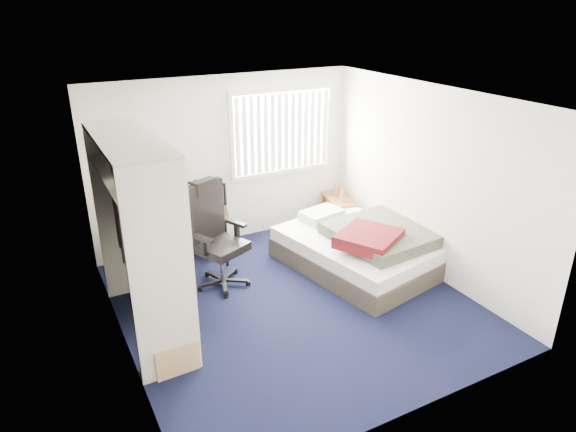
# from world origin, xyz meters

# --- Properties ---
(ground) EXTENTS (4.20, 4.20, 0.00)m
(ground) POSITION_xyz_m (0.00, 0.00, 0.00)
(ground) COLOR black
(ground) RESTS_ON ground
(room_shell) EXTENTS (4.20, 4.20, 4.20)m
(room_shell) POSITION_xyz_m (0.00, 0.00, 1.51)
(room_shell) COLOR silver
(room_shell) RESTS_ON ground
(window_assembly) EXTENTS (1.72, 0.09, 1.32)m
(window_assembly) POSITION_xyz_m (0.90, 2.04, 1.60)
(window_assembly) COLOR white
(window_assembly) RESTS_ON ground
(closet) EXTENTS (0.64, 1.84, 2.22)m
(closet) POSITION_xyz_m (-1.67, 0.27, 1.35)
(closet) COLOR beige
(closet) RESTS_ON ground
(desk) EXTENTS (1.59, 1.07, 1.18)m
(desk) POSITION_xyz_m (-0.92, 1.75, 0.75)
(desk) COLOR black
(desk) RESTS_ON ground
(office_chair) EXTENTS (0.86, 0.86, 1.39)m
(office_chair) POSITION_xyz_m (-0.65, 0.90, 0.53)
(office_chair) COLOR black
(office_chair) RESTS_ON ground
(footstool) EXTENTS (0.28, 0.23, 0.22)m
(footstool) POSITION_xyz_m (-0.42, 1.66, 0.17)
(footstool) COLOR white
(footstool) RESTS_ON ground
(nightstand) EXTENTS (0.50, 0.77, 0.67)m
(nightstand) POSITION_xyz_m (1.75, 1.72, 0.43)
(nightstand) COLOR brown
(nightstand) RESTS_ON ground
(bed) EXTENTS (1.94, 2.35, 0.68)m
(bed) POSITION_xyz_m (1.27, 0.39, 0.29)
(bed) COLOR #3D362C
(bed) RESTS_ON ground
(pine_box) EXTENTS (0.45, 0.35, 0.33)m
(pine_box) POSITION_xyz_m (-1.65, -0.48, 0.17)
(pine_box) COLOR tan
(pine_box) RESTS_ON ground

